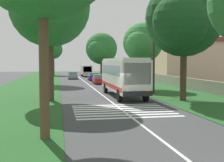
{
  "coord_description": "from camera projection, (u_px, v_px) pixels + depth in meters",
  "views": [
    {
      "loc": [
        -23.25,
        4.41,
        3.44
      ],
      "look_at": [
        4.23,
        -0.54,
        1.6
      ],
      "focal_mm": 48.05,
      "sensor_mm": 36.0,
      "label": 1
    }
  ],
  "objects": [
    {
      "name": "ground",
      "position": [
        115.0,
        105.0,
        23.84
      ],
      "size": [
        160.0,
        160.0,
        0.0
      ],
      "primitive_type": "plane",
      "color": "#424244"
    },
    {
      "name": "trailing_car_0",
      "position": [
        99.0,
        79.0,
        45.95
      ],
      "size": [
        4.3,
        1.78,
        1.43
      ],
      "color": "#B21E1E",
      "rests_on": "ground"
    },
    {
      "name": "roadside_tree_right_2",
      "position": [
        182.0,
        20.0,
        25.56
      ],
      "size": [
        8.23,
        6.61,
        10.41
      ],
      "color": "#4C3826",
      "rests_on": "grass_verge_right"
    },
    {
      "name": "roadside_tree_right_0",
      "position": [
        142.0,
        44.0,
        36.68
      ],
      "size": [
        5.95,
        4.88,
        8.15
      ],
      "color": "brown",
      "rests_on": "grass_verge_right"
    },
    {
      "name": "trailing_car_1",
      "position": [
        94.0,
        77.0,
        53.59
      ],
      "size": [
        4.3,
        1.78,
        1.43
      ],
      "color": "navy",
      "rests_on": "ground"
    },
    {
      "name": "trailing_minibus_0",
      "position": [
        86.0,
        70.0,
        68.44
      ],
      "size": [
        6.0,
        2.14,
        2.53
      ],
      "color": "#BFB299",
      "rests_on": "ground"
    },
    {
      "name": "roadside_tree_left_2",
      "position": [
        48.0,
        9.0,
        25.56
      ],
      "size": [
        8.01,
        6.91,
        11.53
      ],
      "color": "#4C3826",
      "rests_on": "grass_verge_left"
    },
    {
      "name": "centre_line",
      "position": [
        93.0,
        88.0,
        38.57
      ],
      "size": [
        110.0,
        0.16,
        0.01
      ],
      "primitive_type": "cube",
      "color": "silver",
      "rests_on": "ground"
    },
    {
      "name": "zebra_crossing",
      "position": [
        123.0,
        111.0,
        20.92
      ],
      "size": [
        5.85,
        6.8,
        0.01
      ],
      "color": "silver",
      "rests_on": "ground"
    },
    {
      "name": "roadside_tree_left_3",
      "position": [
        53.0,
        50.0,
        73.44
      ],
      "size": [
        5.74,
        4.55,
        8.55
      ],
      "color": "#4C3826",
      "rests_on": "grass_verge_left"
    },
    {
      "name": "roadside_building",
      "position": [
        181.0,
        60.0,
        52.56
      ],
      "size": [
        12.4,
        10.33,
        7.26
      ],
      "color": "beige",
      "rests_on": "ground"
    },
    {
      "name": "coach_bus",
      "position": [
        123.0,
        75.0,
        29.18
      ],
      "size": [
        11.16,
        2.62,
        3.73
      ],
      "color": "silver",
      "rests_on": "ground"
    },
    {
      "name": "roadside_wall",
      "position": [
        165.0,
        79.0,
        45.49
      ],
      "size": [
        70.0,
        0.4,
        1.33
      ],
      "primitive_type": "cube",
      "color": "gray",
      "rests_on": "grass_verge_right"
    },
    {
      "name": "roadside_tree_left_0",
      "position": [
        46.0,
        29.0,
        45.47
      ],
      "size": [
        6.37,
        5.43,
        11.16
      ],
      "color": "#3D2D1E",
      "rests_on": "grass_verge_left"
    },
    {
      "name": "utility_pole",
      "position": [
        154.0,
        56.0,
        31.28
      ],
      "size": [
        0.24,
        1.4,
        7.7
      ],
      "color": "#473828",
      "rests_on": "grass_verge_right"
    },
    {
      "name": "grass_verge_right",
      "position": [
        154.0,
        87.0,
        40.02
      ],
      "size": [
        120.0,
        8.0,
        0.04
      ],
      "primitive_type": "cube",
      "color": "#235623",
      "rests_on": "ground"
    },
    {
      "name": "grass_verge_left",
      "position": [
        27.0,
        89.0,
        37.12
      ],
      "size": [
        120.0,
        8.0,
        0.04
      ],
      "primitive_type": "cube",
      "color": "#235623",
      "rests_on": "ground"
    },
    {
      "name": "roadside_tree_right_3",
      "position": [
        101.0,
        50.0,
        66.42
      ],
      "size": [
        8.52,
        6.97,
        9.71
      ],
      "color": "brown",
      "rests_on": "grass_verge_right"
    },
    {
      "name": "trailing_car_2",
      "position": [
        73.0,
        76.0,
        58.42
      ],
      "size": [
        4.3,
        1.78,
        1.43
      ],
      "color": "gray",
      "rests_on": "ground"
    }
  ]
}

